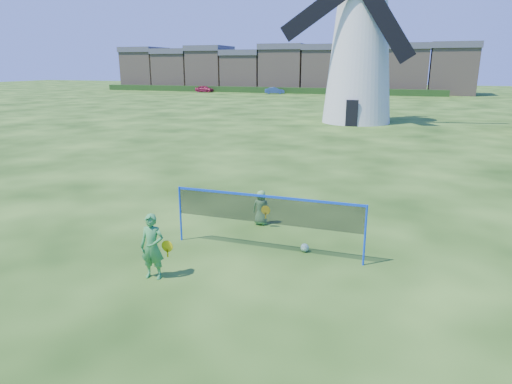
{
  "coord_description": "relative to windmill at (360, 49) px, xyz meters",
  "views": [
    {
      "loc": [
        3.94,
        -10.26,
        4.74
      ],
      "look_at": [
        0.2,
        0.5,
        1.5
      ],
      "focal_mm": 31.43,
      "sensor_mm": 36.0,
      "label": 1
    }
  ],
  "objects": [
    {
      "name": "hedge",
      "position": [
        -21.36,
        37.11,
        -5.47
      ],
      "size": [
        62.0,
        0.8,
        1.0
      ],
      "primitive_type": "cube",
      "color": "#193814",
      "rests_on": "ground"
    },
    {
      "name": "ground",
      "position": [
        0.64,
        -28.89,
        -5.97
      ],
      "size": [
        220.0,
        220.0,
        0.0
      ],
      "primitive_type": "plane",
      "color": "black",
      "rests_on": "ground"
    },
    {
      "name": "car_left",
      "position": [
        -31.18,
        35.6,
        -5.39
      ],
      "size": [
        3.58,
        1.82,
        1.17
      ],
      "primitive_type": "imported",
      "rotation": [
        0.0,
        0.0,
        1.44
      ],
      "color": "maroon",
      "rests_on": "ground"
    },
    {
      "name": "terraced_houses",
      "position": [
        -18.75,
        43.11,
        -1.92
      ],
      "size": [
        65.24,
        8.4,
        8.33
      ],
      "color": "gray",
      "rests_on": "ground"
    },
    {
      "name": "player_boy",
      "position": [
        0.45,
        -26.79,
        -5.43
      ],
      "size": [
        0.63,
        0.41,
        1.08
      ],
      "rotation": [
        0.0,
        0.0,
        3.18
      ],
      "color": "#5EA34F",
      "rests_on": "ground"
    },
    {
      "name": "car_right",
      "position": [
        -17.87,
        35.13,
        -5.42
      ],
      "size": [
        3.5,
        1.92,
        1.09
      ],
      "primitive_type": "imported",
      "rotation": [
        0.0,
        0.0,
        1.81
      ],
      "color": "navy",
      "rests_on": "ground"
    },
    {
      "name": "windmill",
      "position": [
        0.0,
        0.0,
        0.0
      ],
      "size": [
        12.35,
        5.68,
        17.13
      ],
      "color": "silver",
      "rests_on": "ground"
    },
    {
      "name": "play_ball",
      "position": [
        2.21,
        -28.42,
        -5.86
      ],
      "size": [
        0.22,
        0.22,
        0.22
      ],
      "primitive_type": "sphere",
      "color": "green",
      "rests_on": "ground"
    },
    {
      "name": "player_girl",
      "position": [
        -0.73,
        -31.02,
        -5.2
      ],
      "size": [
        0.72,
        0.43,
        1.54
      ],
      "rotation": [
        0.0,
        0.0,
        0.11
      ],
      "color": "#3A9145",
      "rests_on": "ground"
    },
    {
      "name": "badminton_net",
      "position": [
        1.25,
        -28.75,
        -4.83
      ],
      "size": [
        5.05,
        0.05,
        1.55
      ],
      "color": "blue",
      "rests_on": "ground"
    }
  ]
}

